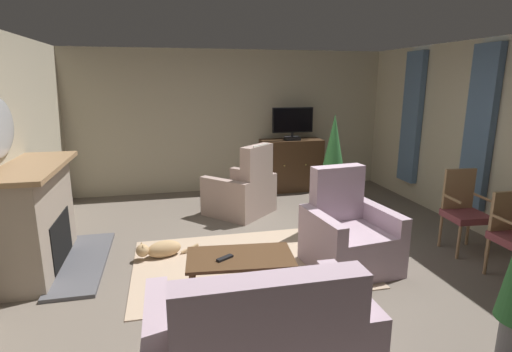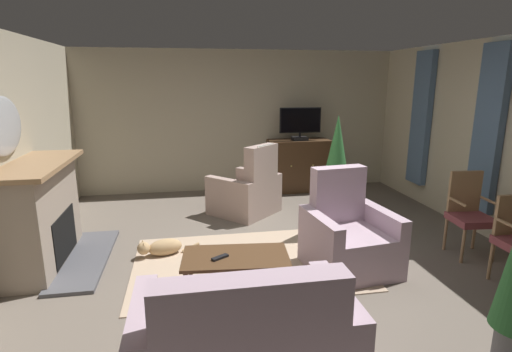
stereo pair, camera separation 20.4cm
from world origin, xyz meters
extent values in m
cube|color=#665B51|center=(0.00, 0.00, -0.02)|extent=(6.37, 7.03, 0.04)
cube|color=#B2A88E|center=(0.00, 3.27, 1.28)|extent=(6.37, 0.10, 2.56)
cube|color=slate|center=(2.83, 0.39, 1.41)|extent=(0.10, 0.44, 2.15)
cube|color=slate|center=(2.83, 1.89, 1.41)|extent=(0.10, 0.44, 2.15)
cube|color=tan|center=(-0.36, 0.04, 0.01)|extent=(2.55, 1.76, 0.01)
cube|color=#4C4C51|center=(-2.19, 0.44, 0.02)|extent=(0.50, 1.62, 0.04)
cube|color=gray|center=(-2.64, 0.44, 0.56)|extent=(0.49, 1.42, 1.12)
cube|color=black|center=(-2.43, 0.44, 0.32)|extent=(0.10, 0.80, 0.52)
cube|color=#93704C|center=(-2.60, 0.44, 1.15)|extent=(0.61, 1.58, 0.05)
ellipsoid|color=#B2B7BF|center=(-2.86, 0.44, 1.57)|extent=(0.06, 0.91, 0.62)
cube|color=black|center=(1.06, 2.92, 0.03)|extent=(1.07, 0.42, 0.06)
cube|color=#422B19|center=(1.06, 2.92, 0.48)|extent=(1.13, 0.48, 0.96)
sphere|color=tan|center=(0.85, 2.66, 0.53)|extent=(0.03, 0.03, 0.03)
sphere|color=tan|center=(1.26, 2.66, 0.53)|extent=(0.03, 0.03, 0.03)
cube|color=black|center=(1.06, 2.87, 0.99)|extent=(0.27, 0.20, 0.06)
cylinder|color=black|center=(1.06, 2.87, 1.06)|extent=(0.04, 0.04, 0.08)
cube|color=black|center=(1.06, 2.87, 1.32)|extent=(0.76, 0.05, 0.45)
cube|color=black|center=(1.06, 2.84, 1.32)|extent=(0.72, 0.01, 0.41)
cube|color=#4C331E|center=(-0.58, -0.65, 0.41)|extent=(1.05, 0.65, 0.03)
cylinder|color=#4C331E|center=(-0.11, -0.47, 0.20)|extent=(0.04, 0.04, 0.40)
cylinder|color=#4C331E|center=(-1.01, -0.38, 0.20)|extent=(0.04, 0.04, 0.40)
cylinder|color=#4C331E|center=(-0.16, -0.92, 0.20)|extent=(0.04, 0.04, 0.40)
cylinder|color=#4C331E|center=(-1.05, -0.83, 0.20)|extent=(0.04, 0.04, 0.40)
cube|color=black|center=(-0.73, -0.69, 0.44)|extent=(0.17, 0.13, 0.02)
cube|color=#AD93A3|center=(-0.67, -2.08, 0.68)|extent=(1.16, 0.20, 0.53)
cube|color=#AD93A3|center=(-1.32, -1.75, 0.32)|extent=(0.15, 0.86, 0.64)
cube|color=#AD93A3|center=(-0.01, -1.75, 0.32)|extent=(0.15, 0.86, 0.64)
cube|color=tan|center=(-0.74, -1.88, 0.54)|extent=(0.38, 0.18, 0.36)
cube|color=#A3897F|center=(-0.13, 1.81, 0.20)|extent=(1.02, 1.03, 0.41)
cube|color=#A3897F|center=(0.09, 1.57, 0.75)|extent=(0.57, 0.55, 0.69)
cube|color=#A3897F|center=(-0.40, 1.56, 0.30)|extent=(0.67, 0.70, 0.61)
cube|color=#A3897F|center=(0.14, 2.06, 0.30)|extent=(0.67, 0.70, 0.61)
cube|color=white|center=(0.14, 1.52, 1.00)|extent=(0.29, 0.28, 0.24)
cube|color=#AD93A3|center=(0.71, -0.32, 0.23)|extent=(0.71, 0.91, 0.46)
cube|color=#AD93A3|center=(0.67, 0.01, 0.78)|extent=(0.63, 0.25, 0.63)
cube|color=#AD93A3|center=(1.08, -0.27, 0.33)|extent=(0.23, 0.85, 0.66)
cube|color=#AD93A3|center=(0.35, -0.36, 0.33)|extent=(0.23, 0.85, 0.66)
cube|color=#93704C|center=(2.25, -0.77, 0.68)|extent=(0.39, 0.05, 0.46)
cylinder|color=#93704C|center=(2.07, -0.78, 0.21)|extent=(0.04, 0.04, 0.41)
cylinder|color=#93704C|center=(2.05, -0.96, 0.67)|extent=(0.04, 0.34, 0.03)
cube|color=brown|center=(2.25, -0.22, 0.45)|extent=(0.47, 0.46, 0.08)
cube|color=#93704C|center=(2.26, -0.03, 0.72)|extent=(0.39, 0.07, 0.54)
cylinder|color=#93704C|center=(2.04, -0.38, 0.21)|extent=(0.04, 0.04, 0.41)
cylinder|color=#93704C|center=(2.41, -0.42, 0.21)|extent=(0.04, 0.04, 0.41)
cylinder|color=#93704C|center=(2.08, -0.02, 0.21)|extent=(0.04, 0.04, 0.41)
cylinder|color=#93704C|center=(2.45, -0.05, 0.21)|extent=(0.04, 0.04, 0.41)
cylinder|color=#93704C|center=(2.44, -0.24, 0.67)|extent=(0.06, 0.34, 0.03)
cylinder|color=#93704C|center=(2.05, -0.20, 0.67)|extent=(0.06, 0.34, 0.03)
cylinder|color=slate|center=(0.93, 0.73, 0.13)|extent=(0.38, 0.38, 0.27)
cone|color=#2D6B33|center=(0.93, 0.73, 0.94)|extent=(0.53, 0.53, 1.34)
ellipsoid|color=tan|center=(-1.29, 0.43, 0.10)|extent=(0.43, 0.29, 0.20)
sphere|color=tan|center=(-1.53, 0.37, 0.13)|extent=(0.15, 0.15, 0.15)
cone|color=tan|center=(-1.52, 0.33, 0.20)|extent=(0.04, 0.04, 0.04)
cone|color=tan|center=(-1.54, 0.41, 0.20)|extent=(0.04, 0.04, 0.04)
cylinder|color=tan|center=(-0.99, 0.46, 0.06)|extent=(0.22, 0.09, 0.10)
camera|label=1|loc=(-1.20, -4.05, 2.04)|focal=27.95mm
camera|label=2|loc=(-1.00, -4.09, 2.04)|focal=27.95mm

